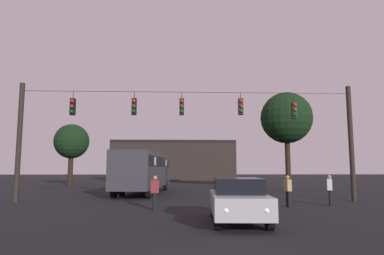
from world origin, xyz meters
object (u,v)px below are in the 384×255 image
at_px(pedestrian_crossing_center, 330,188).
at_px(city_bus, 144,169).
at_px(pedestrian_crossing_left, 288,189).
at_px(tree_left_silhouette, 286,118).
at_px(pedestrian_crossing_right, 155,191).
at_px(tree_behind_building, 72,142).
at_px(car_near_right, 238,199).

bearing_deg(pedestrian_crossing_center, city_bus, 139.55).
xyz_separation_m(pedestrian_crossing_left, tree_left_silhouette, (4.49, 13.69, 5.58)).
height_order(pedestrian_crossing_right, tree_behind_building, tree_behind_building).
height_order(car_near_right, pedestrian_crossing_left, pedestrian_crossing_left).
height_order(pedestrian_crossing_center, tree_left_silhouette, tree_left_silhouette).
bearing_deg(tree_left_silhouette, car_near_right, -112.91).
relative_size(pedestrian_crossing_left, pedestrian_crossing_right, 1.00).
relative_size(car_near_right, tree_behind_building, 0.65).
distance_m(city_bus, tree_behind_building, 15.69).
distance_m(city_bus, pedestrian_crossing_center, 13.58).
bearing_deg(tree_behind_building, pedestrian_crossing_left, -51.44).
bearing_deg(pedestrian_crossing_right, pedestrian_crossing_center, 10.23).
height_order(car_near_right, pedestrian_crossing_center, pedestrian_crossing_center).
relative_size(city_bus, tree_left_silhouette, 1.27).
xyz_separation_m(pedestrian_crossing_right, tree_left_silhouette, (10.93, 14.71, 5.58)).
xyz_separation_m(car_near_right, pedestrian_crossing_center, (5.66, 5.34, 0.06)).
height_order(pedestrian_crossing_left, tree_behind_building, tree_behind_building).
xyz_separation_m(city_bus, pedestrian_crossing_right, (1.52, -10.37, -1.01)).
bearing_deg(pedestrian_crossing_left, pedestrian_crossing_right, -170.96).
xyz_separation_m(car_near_right, tree_behind_building, (-13.94, 26.41, 4.04)).
bearing_deg(tree_behind_building, tree_left_silhouette, -20.08).
distance_m(city_bus, pedestrian_crossing_left, 12.32).
distance_m(pedestrian_crossing_left, tree_left_silhouette, 15.45).
bearing_deg(tree_behind_building, car_near_right, -62.17).
xyz_separation_m(car_near_right, pedestrian_crossing_left, (3.31, 4.78, 0.06)).
relative_size(car_near_right, pedestrian_crossing_center, 2.87).
bearing_deg(city_bus, pedestrian_crossing_right, -81.66).
distance_m(pedestrian_crossing_center, pedestrian_crossing_right, 8.93).
distance_m(car_near_right, pedestrian_crossing_left, 5.81).
bearing_deg(city_bus, tree_left_silhouette, 19.21).
bearing_deg(tree_behind_building, pedestrian_crossing_right, -64.49).
bearing_deg(city_bus, tree_behind_building, 127.11).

